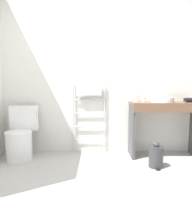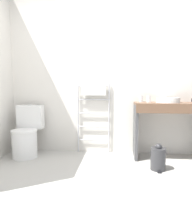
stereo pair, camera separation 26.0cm
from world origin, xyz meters
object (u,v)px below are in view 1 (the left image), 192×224
at_px(hair_dryer, 191,100).
at_px(sink_basin, 163,100).
at_px(cup_near_wall, 136,99).
at_px(toilet, 21,137).
at_px(trash_bin, 156,156).
at_px(towel_radiator, 89,103).
at_px(cup_near_edge, 144,99).

bearing_deg(hair_dryer, sink_basin, 174.15).
bearing_deg(sink_basin, cup_near_wall, 166.21).
relative_size(toilet, trash_bin, 2.31).
bearing_deg(cup_near_wall, trash_bin, -73.78).
xyz_separation_m(toilet, towel_radiator, (1.03, 0.28, 0.50)).
relative_size(towel_radiator, sink_basin, 3.36).
bearing_deg(cup_near_wall, towel_radiator, 175.83).
height_order(toilet, towel_radiator, towel_radiator).
bearing_deg(trash_bin, toilet, 169.62).
distance_m(toilet, sink_basin, 2.24).
height_order(cup_near_edge, hair_dryer, cup_near_edge).
xyz_separation_m(cup_near_edge, trash_bin, (0.06, -0.54, -0.75)).
relative_size(cup_near_wall, cup_near_edge, 0.98).
bearing_deg(sink_basin, toilet, -176.56).
height_order(hair_dryer, trash_bin, hair_dryer).
relative_size(toilet, sink_basin, 2.35).
relative_size(toilet, towel_radiator, 0.70).
distance_m(towel_radiator, cup_near_wall, 0.76).
height_order(sink_basin, hair_dryer, sink_basin).
distance_m(sink_basin, cup_near_edge, 0.28).
height_order(towel_radiator, cup_near_wall, towel_radiator).
bearing_deg(hair_dryer, towel_radiator, 172.95).
height_order(towel_radiator, hair_dryer, towel_radiator).
bearing_deg(cup_near_wall, cup_near_edge, -19.59).
bearing_deg(sink_basin, hair_dryer, -5.85).
relative_size(cup_near_wall, trash_bin, 0.28).
height_order(towel_radiator, cup_near_edge, towel_radiator).
distance_m(sink_basin, hair_dryer, 0.43).
bearing_deg(cup_near_wall, toilet, -172.78).
relative_size(towel_radiator, hair_dryer, 5.66).
distance_m(cup_near_wall, hair_dryer, 0.83).
bearing_deg(hair_dryer, trash_bin, -145.40).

